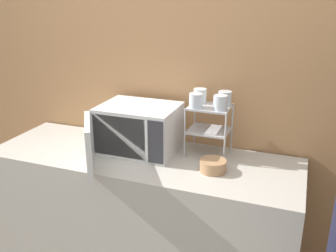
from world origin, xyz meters
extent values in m
cube|color=#9E7047|center=(0.00, 0.69, 1.30)|extent=(8.00, 0.06, 2.60)
cube|color=#B7B2A8|center=(0.00, 0.32, 0.46)|extent=(1.96, 0.65, 0.92)
cube|color=silver|center=(-0.06, 0.41, 1.07)|extent=(0.49, 0.37, 0.30)
cube|color=#B7B2A8|center=(-0.11, 0.23, 1.07)|extent=(0.35, 0.01, 0.26)
cube|color=#333338|center=(0.13, 0.22, 1.07)|extent=(0.10, 0.01, 0.26)
cube|color=silver|center=(-0.21, 0.06, 1.07)|extent=(0.23, 0.34, 0.29)
cylinder|color=#B2B2B7|center=(0.25, 0.40, 1.08)|extent=(0.01, 0.01, 0.32)
cylinder|color=#B2B2B7|center=(0.50, 0.40, 1.08)|extent=(0.01, 0.01, 0.32)
cylinder|color=#B2B2B7|center=(0.25, 0.61, 1.08)|extent=(0.01, 0.01, 0.32)
cylinder|color=#B2B2B7|center=(0.50, 0.61, 1.08)|extent=(0.01, 0.01, 0.32)
cube|color=#B2B2B7|center=(0.38, 0.51, 1.08)|extent=(0.25, 0.21, 0.01)
cube|color=#B2B2B7|center=(0.38, 0.51, 1.23)|extent=(0.25, 0.21, 0.01)
cylinder|color=silver|center=(0.31, 0.45, 1.28)|extent=(0.08, 0.08, 0.09)
cylinder|color=silver|center=(0.46, 0.56, 1.28)|extent=(0.08, 0.08, 0.09)
cylinder|color=silver|center=(0.45, 0.46, 1.28)|extent=(0.08, 0.08, 0.09)
cylinder|color=silver|center=(0.30, 0.57, 1.28)|extent=(0.08, 0.08, 0.09)
cylinder|color=#AD7F56|center=(0.47, 0.28, 0.92)|extent=(0.08, 0.08, 0.01)
cylinder|color=#AD7F56|center=(0.47, 0.28, 0.95)|extent=(0.15, 0.15, 0.07)
camera|label=1|loc=(0.91, -1.63, 1.89)|focal=40.00mm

